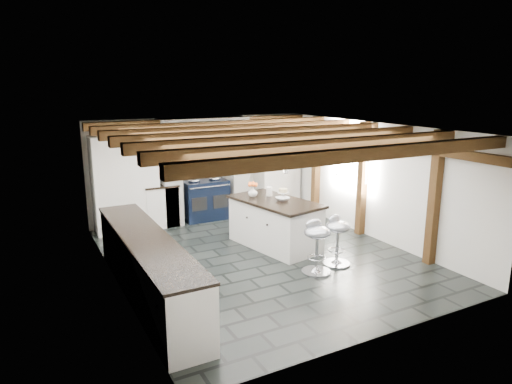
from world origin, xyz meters
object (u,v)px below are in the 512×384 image
range_cooker (205,199)px  kitchen_island (275,223)px  bar_stool_near (337,234)px  bar_stool_far (317,241)px

range_cooker → kitchen_island: bearing=-77.8°
kitchen_island → bar_stool_near: bearing=-81.0°
range_cooker → bar_stool_near: range_cooker is taller
kitchen_island → bar_stool_near: 1.36m
kitchen_island → bar_stool_far: 1.41m
range_cooker → bar_stool_far: bearing=-83.0°
range_cooker → bar_stool_near: 3.70m
bar_stool_far → kitchen_island: bearing=89.2°
kitchen_island → range_cooker: bearing=90.9°
kitchen_island → bar_stool_near: size_ratio=2.28×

